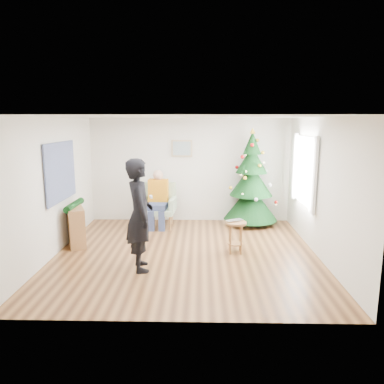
{
  "coord_description": "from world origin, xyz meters",
  "views": [
    {
      "loc": [
        0.28,
        -6.88,
        2.53
      ],
      "look_at": [
        0.1,
        0.6,
        1.1
      ],
      "focal_mm": 35.0,
      "sensor_mm": 36.0,
      "label": 1
    }
  ],
  "objects_px": {
    "armchair": "(158,211)",
    "standing_man": "(140,215)",
    "stool": "(235,237)",
    "christmas_tree": "(251,182)",
    "console": "(75,225)"
  },
  "relations": [
    {
      "from": "christmas_tree",
      "to": "console",
      "type": "height_order",
      "value": "christmas_tree"
    },
    {
      "from": "standing_man",
      "to": "console",
      "type": "relative_size",
      "value": 1.92
    },
    {
      "from": "standing_man",
      "to": "christmas_tree",
      "type": "bearing_deg",
      "value": -53.48
    },
    {
      "from": "christmas_tree",
      "to": "standing_man",
      "type": "height_order",
      "value": "christmas_tree"
    },
    {
      "from": "christmas_tree",
      "to": "stool",
      "type": "height_order",
      "value": "christmas_tree"
    },
    {
      "from": "armchair",
      "to": "standing_man",
      "type": "relative_size",
      "value": 0.54
    },
    {
      "from": "stool",
      "to": "armchair",
      "type": "height_order",
      "value": "armchair"
    },
    {
      "from": "stool",
      "to": "console",
      "type": "distance_m",
      "value": 3.32
    },
    {
      "from": "christmas_tree",
      "to": "stool",
      "type": "xyz_separation_m",
      "value": [
        -0.55,
        -2.07,
        -0.75
      ]
    },
    {
      "from": "standing_man",
      "to": "armchair",
      "type": "bearing_deg",
      "value": -15.94
    },
    {
      "from": "console",
      "to": "armchair",
      "type": "bearing_deg",
      "value": 15.93
    },
    {
      "from": "armchair",
      "to": "console",
      "type": "relative_size",
      "value": 1.05
    },
    {
      "from": "standing_man",
      "to": "console",
      "type": "xyz_separation_m",
      "value": [
        -1.58,
        1.34,
        -0.56
      ]
    },
    {
      "from": "standing_man",
      "to": "console",
      "type": "bearing_deg",
      "value": 33.96
    },
    {
      "from": "stool",
      "to": "standing_man",
      "type": "distance_m",
      "value": 2.01
    }
  ]
}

